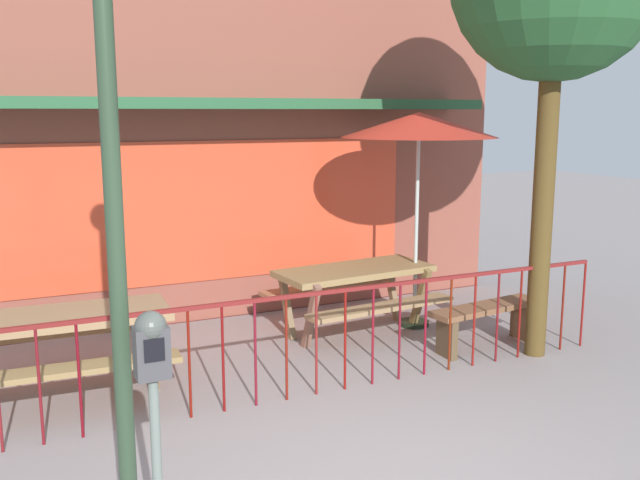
# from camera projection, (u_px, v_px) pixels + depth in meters

# --- Properties ---
(pub_storefront) EXTENTS (8.31, 1.26, 5.04)m
(pub_storefront) POSITION_uv_depth(u_px,v_px,m) (193.00, 115.00, 8.42)
(pub_storefront) COLOR #532422
(pub_storefront) RESTS_ON ground
(patio_fence_front) EXTENTS (7.00, 0.04, 0.97)m
(patio_fence_front) POSITION_uv_depth(u_px,v_px,m) (286.00, 328.00, 6.14)
(patio_fence_front) COLOR maroon
(patio_fence_front) RESTS_ON ground
(picnic_table_left) EXTENTS (1.85, 1.42, 0.79)m
(picnic_table_left) POSITION_uv_depth(u_px,v_px,m) (66.00, 331.00, 6.25)
(picnic_table_left) COLOR #9E7B55
(picnic_table_left) RESTS_ON ground
(picnic_table_right) EXTENTS (1.92, 1.53, 0.79)m
(picnic_table_right) POSITION_uv_depth(u_px,v_px,m) (355.00, 282.00, 8.05)
(picnic_table_right) COLOR #957849
(picnic_table_right) RESTS_ON ground
(patio_umbrella) EXTENTS (1.81, 1.81, 2.53)m
(patio_umbrella) POSITION_uv_depth(u_px,v_px,m) (419.00, 127.00, 8.01)
(patio_umbrella) COLOR black
(patio_umbrella) RESTS_ON ground
(patio_bench) EXTENTS (1.43, 0.49, 0.48)m
(patio_bench) POSITION_uv_depth(u_px,v_px,m) (486.00, 316.00, 7.59)
(patio_bench) COLOR brown
(patio_bench) RESTS_ON ground
(parking_meter_near) EXTENTS (0.18, 0.17, 1.50)m
(parking_meter_near) POSITION_uv_depth(u_px,v_px,m) (153.00, 373.00, 3.75)
(parking_meter_near) COLOR slate
(parking_meter_near) RESTS_ON ground
(street_lamp) EXTENTS (0.28, 0.28, 3.94)m
(street_lamp) POSITION_uv_depth(u_px,v_px,m) (108.00, 106.00, 3.65)
(street_lamp) COLOR #2F452F
(street_lamp) RESTS_ON ground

